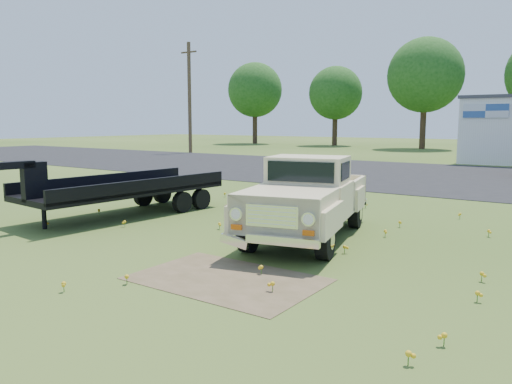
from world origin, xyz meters
TOP-DOWN VIEW (x-y plane):
  - ground at (0.00, 0.00)m, footprint 140.00×140.00m
  - asphalt_lot at (0.00, 15.00)m, footprint 90.00×14.00m
  - dirt_patch_a at (1.50, -3.00)m, footprint 3.00×2.00m
  - dirt_patch_b at (-2.00, 3.50)m, footprint 2.20×1.60m
  - utility_pole_west at (-22.00, 22.00)m, footprint 1.60×0.30m
  - treeline_a at (-28.00, 40.00)m, footprint 6.40×6.40m
  - treeline_b at (-18.00, 41.00)m, footprint 5.76×5.76m
  - treeline_c at (-8.00, 39.50)m, footprint 7.04×7.04m
  - vintage_pickup_truck at (1.16, 0.29)m, footprint 3.05×5.32m
  - flatbed_trailer at (-4.30, -0.13)m, footprint 2.54×6.26m

SIDE VIEW (x-z plane):
  - ground at x=0.00m, z-range 0.00..0.00m
  - asphalt_lot at x=0.00m, z-range -0.01..0.01m
  - dirt_patch_a at x=1.50m, z-range -0.01..0.01m
  - dirt_patch_b at x=-2.00m, z-range -0.01..0.01m
  - flatbed_trailer at x=-4.30m, z-range 0.00..1.67m
  - vintage_pickup_truck at x=1.16m, z-range 0.00..1.82m
  - utility_pole_west at x=-22.00m, z-range 0.10..9.10m
  - treeline_b at x=-18.00m, z-range 1.38..9.95m
  - treeline_a at x=-28.00m, z-range 1.54..11.06m
  - treeline_c at x=-8.00m, z-range 1.70..12.17m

